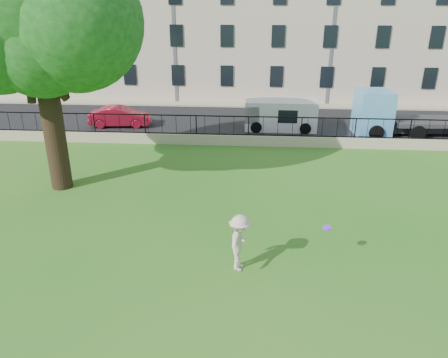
# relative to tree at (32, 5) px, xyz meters

# --- Properties ---
(ground) EXTENTS (120.00, 120.00, 0.00)m
(ground) POSITION_rel_tree_xyz_m (8.40, -5.49, -7.68)
(ground) COLOR #246B19
(ground) RESTS_ON ground
(retaining_wall) EXTENTS (50.00, 0.40, 0.60)m
(retaining_wall) POSITION_rel_tree_xyz_m (8.40, 6.51, -7.38)
(retaining_wall) COLOR tan
(retaining_wall) RESTS_ON ground
(iron_railing) EXTENTS (50.00, 0.05, 1.13)m
(iron_railing) POSITION_rel_tree_xyz_m (8.40, 6.51, -6.52)
(iron_railing) COLOR black
(iron_railing) RESTS_ON retaining_wall
(street) EXTENTS (60.00, 9.00, 0.01)m
(street) POSITION_rel_tree_xyz_m (8.40, 11.21, -7.67)
(street) COLOR black
(street) RESTS_ON ground
(sidewalk) EXTENTS (60.00, 1.40, 0.12)m
(sidewalk) POSITION_rel_tree_xyz_m (8.40, 16.41, -7.62)
(sidewalk) COLOR tan
(sidewalk) RESTS_ON ground
(building_row) EXTENTS (56.40, 10.40, 13.80)m
(building_row) POSITION_rel_tree_xyz_m (8.40, 22.07, -0.76)
(building_row) COLOR #B6A791
(building_row) RESTS_ON ground
(tree) EXTENTS (8.80, 7.06, 11.33)m
(tree) POSITION_rel_tree_xyz_m (0.00, 0.00, 0.00)
(tree) COLOR black
(tree) RESTS_ON ground
(man) EXTENTS (0.89, 1.31, 1.87)m
(man) POSITION_rel_tree_xyz_m (8.38, -5.93, -6.74)
(man) COLOR beige
(man) RESTS_ON ground
(frisbee) EXTENTS (0.33, 0.33, 0.12)m
(frisbee) POSITION_rel_tree_xyz_m (11.11, -5.35, -6.42)
(frisbee) COLOR #7729EC
(red_sedan) EXTENTS (4.09, 1.77, 1.31)m
(red_sedan) POSITION_rel_tree_xyz_m (-0.11, 9.91, -7.02)
(red_sedan) COLOR #B71631
(red_sedan) RESTS_ON street
(white_van) EXTENTS (4.54, 1.83, 1.89)m
(white_van) POSITION_rel_tree_xyz_m (10.40, 9.91, -6.73)
(white_van) COLOR silver
(white_van) RESTS_ON street
(blue_truck) EXTENTS (6.67, 2.67, 2.75)m
(blue_truck) POSITION_rel_tree_xyz_m (18.24, 9.33, -6.30)
(blue_truck) COLOR #62AEE7
(blue_truck) RESTS_ON street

